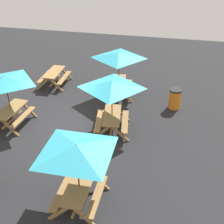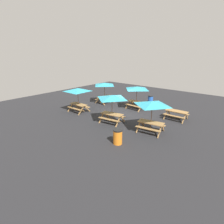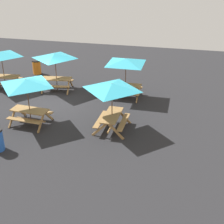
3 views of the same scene
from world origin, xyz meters
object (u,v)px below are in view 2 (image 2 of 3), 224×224
Objects in this scene: picnic_table_0 at (112,99)px; trash_bin_orange at (118,137)px; trash_bin_blue at (150,100)px; picnic_table_2 at (104,86)px; picnic_table_4 at (78,91)px; picnic_table_1 at (176,113)px; picnic_table_5 at (152,106)px; picnic_table_3 at (137,90)px.

trash_bin_orange is (-2.55, 2.49, -1.49)m from picnic_table_0.
picnic_table_0 reaches higher than trash_bin_blue.
picnic_table_2 is 0.83× the size of picnic_table_4.
picnic_table_2 is at bearing -0.66° from picnic_table_1.
picnic_table_2 and picnic_table_5 have the same top height.
picnic_table_2 and picnic_table_4 have the same top height.
trash_bin_orange is 1.00× the size of trash_bin_blue.
picnic_table_3 is at bearing -92.39° from picnic_table_0.
picnic_table_4 is at bearing 25.21° from picnic_table_1.
picnic_table_0 is 2.38× the size of trash_bin_orange.
picnic_table_3 is 1.00× the size of picnic_table_5.
picnic_table_0 reaches higher than trash_bin_orange.
picnic_table_0 reaches higher than picnic_table_1.
picnic_table_3 is 0.83× the size of picnic_table_4.
picnic_table_2 is (8.18, 0.10, 1.43)m from picnic_table_1.
picnic_table_3 is 2.38× the size of trash_bin_blue.
picnic_table_0 and picnic_table_5 have the same top height.
picnic_table_3 is at bearing -66.29° from trash_bin_orange.
picnic_table_4 is 1.21× the size of picnic_table_5.
picnic_table_0 is at bearing 100.08° from picnic_table_3.
picnic_table_2 is 2.38× the size of trash_bin_orange.
trash_bin_blue is at bearing -96.90° from picnic_table_0.
picnic_table_2 is 3.99m from picnic_table_3.
picnic_table_0 is 1.00× the size of picnic_table_5.
picnic_table_1 is 3.97m from picnic_table_5.
picnic_table_2 reaches higher than trash_bin_blue.
picnic_table_2 is at bearing 9.96° from picnic_table_3.
picnic_table_0 is 3.32m from picnic_table_5.
picnic_table_0 is 1.00× the size of picnic_table_3.
picnic_table_4 is at bearing -5.96° from picnic_table_5.
picnic_table_4 is at bearing 3.05° from picnic_table_2.
picnic_table_2 is at bearing -50.35° from picnic_table_0.
trash_bin_orange is (-6.98, 6.46, -1.49)m from picnic_table_2.
trash_bin_blue reaches higher than picnic_table_1.
picnic_table_2 is 3.91m from picnic_table_4.
picnic_table_1 is 9.08m from picnic_table_4.
picnic_table_1 is at bearing 179.75° from picnic_table_3.
picnic_table_4 is at bearing -20.50° from trash_bin_orange.
picnic_table_3 is 2.38× the size of trash_bin_orange.
picnic_table_3 is 5.76m from picnic_table_4.
picnic_table_4 is 8.06m from trash_bin_blue.
picnic_table_2 is at bearing 34.13° from trash_bin_blue.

